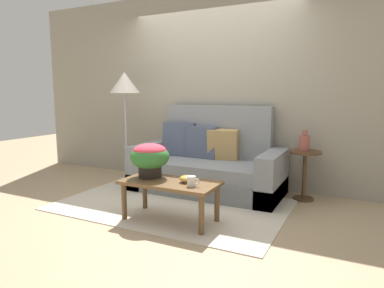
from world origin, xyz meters
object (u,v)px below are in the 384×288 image
Objects in this scene: coffee_mug at (192,181)px; snack_bowl at (187,179)px; floor_lamp at (125,88)px; side_table at (305,166)px; table_vase at (304,142)px; coffee_table at (170,187)px; potted_plant at (150,157)px; couch at (208,166)px.

coffee_mug is 0.15m from snack_bowl.
floor_lamp is 10.86× the size of snack_bowl.
table_vase is (-0.02, 0.01, 0.30)m from side_table.
coffee_table is 1.80m from table_vase.
potted_plant is 1.92m from table_vase.
potted_plant is (-0.28, 0.05, 0.29)m from coffee_table.
coffee_table is at bearing -38.81° from floor_lamp.
snack_bowl is 1.65m from table_vase.
table_vase is at bearing 43.32° from potted_plant.
coffee_table is at bearing 165.88° from coffee_mug.
table_vase is at bearing 55.03° from snack_bowl.
floor_lamp reaches higher than potted_plant.
table_vase is at bearing 50.85° from coffee_table.
potted_plant is 3.20× the size of coffee_mug.
floor_lamp is (-1.42, 1.14, 1.04)m from coffee_table.
couch is at bearing 95.11° from coffee_table.
table_vase is (2.53, 0.23, -0.68)m from floor_lamp.
couch is 13.34× the size of snack_bowl.
coffee_table is 3.92× the size of table_vase.
coffee_table is at bearing -84.89° from couch.
potted_plant reaches higher than side_table.
potted_plant is 0.49m from snack_bowl.
coffee_table is at bearing -170.16° from snack_bowl.
snack_bowl is (0.18, 0.03, 0.10)m from coffee_table.
side_table is at bearing 54.40° from snack_bowl.
table_vase is (1.22, 0.15, 0.38)m from couch.
potted_plant reaches higher than coffee_table.
floor_lamp is at bearing -175.04° from side_table.
potted_plant is at bearing -43.62° from floor_lamp.
coffee_mug is at bearing -72.94° from couch.
couch is 1.23× the size of floor_lamp.
coffee_mug reaches higher than snack_bowl.
coffee_mug reaches higher than coffee_table.
couch is 15.26× the size of coffee_mug.
snack_bowl is at bearing -124.97° from table_vase.
potted_plant is 0.61m from coffee_mug.
side_table is 2.41× the size of table_vase.
snack_bowl is at bearing 9.84° from coffee_table.
floor_lamp is 12.42× the size of coffee_mug.
coffee_table is at bearing -129.72° from side_table.
coffee_table is (0.11, -1.22, 0.02)m from couch.
snack_bowl is (-0.11, 0.10, -0.01)m from coffee_mug.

